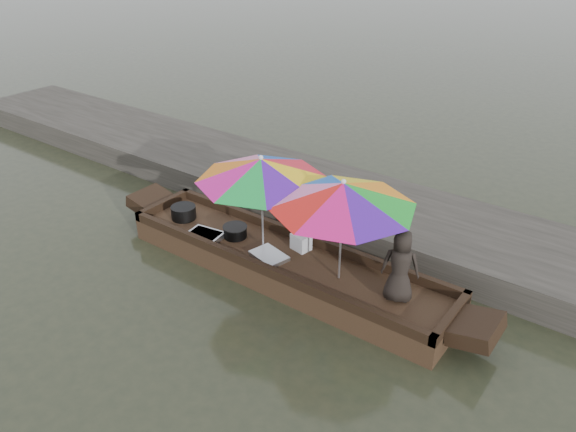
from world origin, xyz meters
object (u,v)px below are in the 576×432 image
Objects in this scene: umbrella_bow at (262,204)px; boat_hull at (284,265)px; cooking_pot at (184,212)px; umbrella_stern at (341,231)px; charcoal_grill at (235,232)px; supply_bag at (301,242)px; tray_crayfish at (205,235)px; vendor at (400,266)px; tray_scallop at (269,256)px.

boat_hull is at bearing 0.00° from umbrella_bow.
umbrella_stern reaches higher than cooking_pot.
charcoal_grill is 0.19× the size of umbrella_bow.
umbrella_stern is (1.96, 0.00, 0.69)m from charcoal_grill.
charcoal_grill is at bearing -179.83° from umbrella_bow.
boat_hull is at bearing 180.00° from umbrella_stern.
supply_bag is at bearing 73.86° from boat_hull.
cooking_pot is at bearing 160.30° from tray_crayfish.
cooking_pot is 0.22× the size of umbrella_bow.
umbrella_bow is at bearing 0.17° from charcoal_grill.
vendor is at bearing -8.70° from supply_bag.
charcoal_grill is 0.35× the size of vendor.
boat_hull is 0.45m from supply_bag.
vendor is (3.23, 0.36, 0.48)m from tray_crayfish.
tray_scallop is 0.56m from supply_bag.
supply_bag is at bearing 63.21° from tray_scallop.
supply_bag reaches higher than charcoal_grill.
boat_hull is 19.37× the size of supply_bag.
umbrella_stern is at bearing -19.60° from supply_bag.
supply_bag is (0.25, 0.49, 0.10)m from tray_scallop.
boat_hull is 2.67× the size of umbrella_stern.
cooking_pot is 1.13× the size of charcoal_grill.
tray_scallop is (1.96, -0.13, -0.08)m from cooking_pot.
umbrella_stern is (3.09, 0.05, 0.66)m from cooking_pot.
cooking_pot is 1.51× the size of supply_bag.
tray_scallop is (-0.16, -0.17, 0.21)m from boat_hull.
umbrella_stern is at bearing 0.86° from cooking_pot.
boat_hull is at bearing -18.98° from vendor.
tray_crayfish reaches higher than tray_scallop.
vendor is (2.87, 0.04, 0.44)m from charcoal_grill.
tray_scallop is 1.49× the size of charcoal_grill.
charcoal_grill is 0.18× the size of umbrella_stern.
tray_crayfish is 1.00× the size of tray_scallop.
tray_crayfish is 0.49m from charcoal_grill.
umbrella_stern reaches higher than tray_crayfish.
umbrella_bow is at bearing 1.56° from cooking_pot.
cooking_pot is 0.21× the size of umbrella_stern.
vendor is at bearing 1.30° from boat_hull.
boat_hull is 14.49× the size of charcoal_grill.
umbrella_bow is at bearing -19.21° from vendor.
charcoal_grill is at bearing -179.95° from umbrella_stern.
umbrella_bow reaches higher than vendor.
tray_crayfish is 2.46m from umbrella_stern.
cooking_pot is 0.40× the size of vendor.
umbrella_bow reaches higher than boat_hull.
vendor is 0.54× the size of umbrella_bow.
supply_bag is 0.14× the size of umbrella_bow.
umbrella_stern is (-0.90, -0.04, 0.25)m from vendor.
boat_hull is at bearing 13.35° from tray_crayfish.
boat_hull is 9.74× the size of tray_crayfish.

